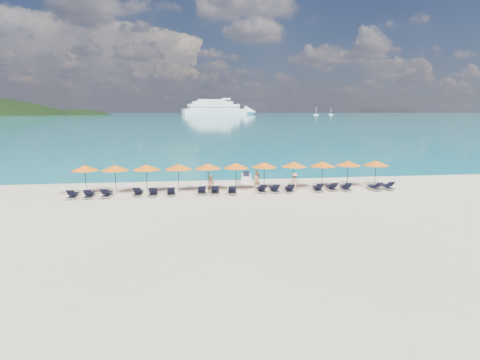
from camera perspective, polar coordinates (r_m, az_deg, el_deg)
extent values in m
plane|color=beige|center=(27.22, 0.85, -3.56)|extent=(1400.00, 1400.00, 0.00)
cube|color=#1FA9B2|center=(686.22, -7.46, 9.26)|extent=(1600.00, 1300.00, 0.01)
ellipsoid|color=black|center=(605.51, -21.73, 5.26)|extent=(162.00, 126.00, 85.50)
cube|color=white|center=(587.81, -3.58, 9.65)|extent=(94.95, 40.48, 8.52)
cone|color=white|center=(608.45, 1.50, 9.67)|extent=(22.92, 22.92, 18.74)
cube|color=white|center=(587.28, -3.75, 10.39)|extent=(76.18, 33.21, 6.82)
cube|color=white|center=(586.80, -3.91, 10.89)|extent=(59.44, 27.24, 4.26)
cube|color=white|center=(586.33, -4.08, 11.22)|extent=(40.66, 19.97, 2.98)
cube|color=black|center=(587.27, -3.75, 10.27)|extent=(77.13, 33.61, 0.77)
cube|color=black|center=(587.30, -3.75, 10.56)|extent=(75.23, 32.80, 0.77)
cylinder|color=black|center=(582.79, -5.20, 11.55)|extent=(3.75, 3.75, 4.69)
cube|color=white|center=(594.15, 12.80, 9.09)|extent=(5.50, 1.83, 1.47)
cylinder|color=white|center=(594.12, 12.82, 9.55)|extent=(0.33, 0.33, 9.17)
cube|color=white|center=(538.71, 10.76, 9.11)|extent=(5.84, 1.95, 1.56)
cylinder|color=white|center=(538.68, 10.78, 9.65)|extent=(0.35, 0.35, 9.74)
cube|color=white|center=(36.05, 0.90, 0.25)|extent=(1.22, 2.50, 0.55)
cube|color=black|center=(35.79, 0.90, 0.83)|extent=(0.63, 1.06, 0.35)
cylinder|color=black|center=(36.55, 0.89, 1.26)|extent=(0.55, 0.14, 0.06)
imported|color=tan|center=(32.57, 2.42, 0.03)|extent=(0.60, 0.44, 1.52)
imported|color=tan|center=(30.88, -4.15, -0.59)|extent=(0.81, 0.76, 1.46)
imported|color=tan|center=(31.78, 7.74, -0.32)|extent=(1.05, 0.68, 1.50)
cylinder|color=black|center=(32.74, -21.09, 0.02)|extent=(0.05, 0.05, 2.20)
cone|color=orange|center=(32.61, -21.19, 1.62)|extent=(2.10, 2.10, 0.42)
sphere|color=black|center=(32.58, -21.22, 2.00)|extent=(0.08, 0.08, 0.08)
cylinder|color=black|center=(32.05, -17.29, 0.04)|extent=(0.05, 0.05, 2.20)
cone|color=orange|center=(31.91, -17.37, 1.67)|extent=(2.10, 2.10, 0.42)
sphere|color=black|center=(31.88, -17.39, 2.06)|extent=(0.08, 0.08, 0.08)
cylinder|color=black|center=(31.70, -13.12, 0.13)|extent=(0.05, 0.05, 2.20)
cone|color=orange|center=(31.57, -13.19, 1.77)|extent=(2.10, 2.10, 0.42)
sphere|color=black|center=(31.54, -13.20, 2.17)|extent=(0.08, 0.08, 0.08)
cylinder|color=black|center=(31.56, -8.74, 0.23)|extent=(0.05, 0.05, 2.20)
cone|color=orange|center=(31.42, -8.78, 1.88)|extent=(2.10, 2.10, 0.42)
sphere|color=black|center=(31.39, -8.79, 2.28)|extent=(0.08, 0.08, 0.08)
cylinder|color=black|center=(31.66, -4.55, 0.34)|extent=(0.05, 0.05, 2.20)
cone|color=orange|center=(31.52, -4.57, 1.99)|extent=(2.10, 2.10, 0.42)
sphere|color=black|center=(31.49, -4.58, 2.39)|extent=(0.08, 0.08, 0.08)
cylinder|color=black|center=(31.86, -0.57, 0.44)|extent=(0.05, 0.05, 2.20)
cone|color=orange|center=(31.72, -0.57, 2.07)|extent=(2.10, 2.10, 0.42)
sphere|color=black|center=(31.69, -0.57, 2.47)|extent=(0.08, 0.08, 0.08)
cylinder|color=black|center=(32.38, 3.46, 0.57)|extent=(0.05, 0.05, 2.20)
cone|color=orange|center=(32.25, 3.47, 2.18)|extent=(2.10, 2.10, 0.42)
sphere|color=black|center=(32.22, 3.48, 2.57)|extent=(0.08, 0.08, 0.08)
cylinder|color=black|center=(32.93, 7.62, 0.66)|extent=(0.05, 0.05, 2.20)
cone|color=orange|center=(32.80, 7.66, 2.24)|extent=(2.10, 2.10, 0.42)
sphere|color=black|center=(32.77, 7.67, 2.63)|extent=(0.08, 0.08, 0.08)
cylinder|color=black|center=(33.45, 11.60, 0.68)|extent=(0.05, 0.05, 2.20)
cone|color=orange|center=(33.31, 11.65, 2.25)|extent=(2.10, 2.10, 0.42)
sphere|color=black|center=(33.29, 11.67, 2.62)|extent=(0.08, 0.08, 0.08)
cylinder|color=black|center=(34.46, 15.06, 0.81)|extent=(0.05, 0.05, 2.20)
cone|color=orange|center=(34.34, 15.13, 2.33)|extent=(2.10, 2.10, 0.42)
sphere|color=black|center=(34.31, 15.15, 2.69)|extent=(0.08, 0.08, 0.08)
cylinder|color=black|center=(35.21, 18.68, 0.82)|extent=(0.05, 0.05, 2.20)
cone|color=orange|center=(35.09, 18.77, 2.30)|extent=(2.10, 2.10, 0.42)
sphere|color=black|center=(35.06, 18.79, 2.66)|extent=(0.08, 0.08, 0.08)
cube|color=silver|center=(31.68, -22.65, -2.16)|extent=(0.67, 1.72, 0.06)
cube|color=black|center=(31.88, -22.57, -1.78)|extent=(0.58, 1.12, 0.04)
cube|color=black|center=(31.07, -22.93, -1.63)|extent=(0.57, 0.55, 0.43)
cube|color=silver|center=(31.35, -20.62, -2.15)|extent=(0.66, 1.71, 0.06)
cube|color=black|center=(31.56, -20.55, -1.77)|extent=(0.58, 1.11, 0.04)
cube|color=black|center=(30.74, -20.87, -1.61)|extent=(0.56, 0.55, 0.43)
cube|color=silver|center=(31.19, -18.38, -2.07)|extent=(0.78, 1.75, 0.06)
cube|color=black|center=(31.39, -18.27, -1.69)|extent=(0.66, 1.15, 0.04)
cube|color=black|center=(30.59, -18.70, -1.53)|extent=(0.60, 0.59, 0.43)
cube|color=silver|center=(31.05, -14.25, -1.92)|extent=(0.66, 1.71, 0.06)
cube|color=black|center=(31.26, -14.20, -1.54)|extent=(0.57, 1.11, 0.04)
cube|color=black|center=(30.43, -14.42, -1.38)|extent=(0.56, 0.55, 0.43)
cube|color=silver|center=(30.78, -12.22, -1.94)|extent=(0.62, 1.70, 0.06)
cube|color=black|center=(30.99, -12.19, -1.56)|extent=(0.55, 1.10, 0.04)
cube|color=black|center=(30.16, -12.33, -1.39)|extent=(0.55, 0.54, 0.43)
cube|color=silver|center=(30.70, -9.77, -1.89)|extent=(0.74, 1.74, 0.06)
cube|color=black|center=(30.91, -9.79, -1.51)|extent=(0.63, 1.14, 0.04)
cube|color=black|center=(30.08, -9.75, -1.34)|extent=(0.59, 0.57, 0.43)
cube|color=silver|center=(30.88, -5.45, -1.72)|extent=(0.63, 1.70, 0.06)
cube|color=black|center=(31.09, -5.48, -1.34)|extent=(0.56, 1.10, 0.04)
cube|color=black|center=(30.26, -5.42, -1.17)|extent=(0.55, 0.54, 0.43)
cube|color=silver|center=(30.82, -3.56, -1.72)|extent=(0.71, 1.73, 0.06)
cube|color=black|center=(31.03, -3.57, -1.34)|extent=(0.61, 1.13, 0.04)
cube|color=black|center=(30.20, -3.54, -1.17)|extent=(0.58, 0.57, 0.43)
cube|color=silver|center=(30.72, -1.13, -1.74)|extent=(0.77, 1.75, 0.06)
cube|color=black|center=(30.93, -1.15, -1.36)|extent=(0.64, 1.14, 0.04)
cube|color=black|center=(30.10, -1.11, -1.19)|extent=(0.60, 0.58, 0.43)
cube|color=silver|center=(31.35, 3.06, -1.52)|extent=(0.66, 1.71, 0.06)
cube|color=black|center=(31.56, 2.97, -1.15)|extent=(0.57, 1.11, 0.04)
cube|color=black|center=(30.74, 3.28, -0.97)|extent=(0.56, 0.55, 0.43)
cube|color=silver|center=(31.50, 4.92, -1.49)|extent=(0.64, 1.71, 0.06)
cube|color=black|center=(31.71, 4.83, -1.11)|extent=(0.56, 1.11, 0.04)
cube|color=black|center=(30.90, 5.14, -0.94)|extent=(0.56, 0.54, 0.43)
cube|color=silver|center=(31.63, 7.04, -1.48)|extent=(0.77, 1.75, 0.06)
cube|color=black|center=(31.84, 6.97, -1.11)|extent=(0.65, 1.15, 0.04)
cube|color=black|center=(31.02, 7.22, -0.93)|extent=(0.60, 0.59, 0.43)
cube|color=silver|center=(32.28, 11.00, -1.35)|extent=(0.79, 1.75, 0.06)
cube|color=black|center=(32.49, 10.91, -0.99)|extent=(0.66, 1.15, 0.04)
cube|color=black|center=(31.68, 11.25, -0.82)|extent=(0.60, 0.59, 0.43)
cube|color=silver|center=(32.91, 12.89, -1.21)|extent=(0.67, 1.72, 0.06)
cube|color=black|center=(33.11, 12.76, -0.86)|extent=(0.58, 1.11, 0.04)
cube|color=black|center=(32.32, 13.23, -0.68)|extent=(0.56, 0.55, 0.43)
cube|color=silver|center=(33.14, 14.80, -1.21)|extent=(0.77, 1.75, 0.06)
cube|color=black|center=(33.35, 14.68, -0.86)|extent=(0.65, 1.15, 0.04)
cube|color=black|center=(32.55, 15.11, -0.69)|extent=(0.60, 0.59, 0.43)
cube|color=silver|center=(33.99, 18.59, -1.13)|extent=(0.76, 1.75, 0.06)
cube|color=black|center=(34.17, 18.39, -0.79)|extent=(0.64, 1.14, 0.04)
cube|color=black|center=(33.46, 19.11, -0.62)|extent=(0.59, 0.58, 0.43)
cube|color=silver|center=(34.65, 20.20, -1.02)|extent=(0.67, 1.72, 0.06)
cube|color=black|center=(34.84, 20.04, -0.69)|extent=(0.58, 1.12, 0.04)
cube|color=black|center=(34.09, 20.64, -0.52)|extent=(0.57, 0.55, 0.43)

